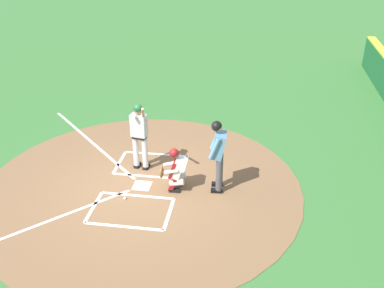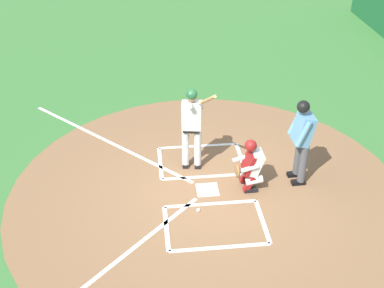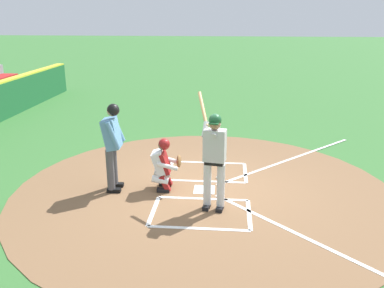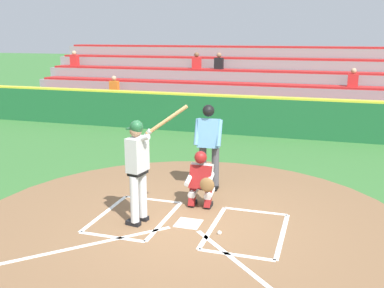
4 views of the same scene
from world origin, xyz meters
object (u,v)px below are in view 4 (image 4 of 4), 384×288
batter (138,164)px  plate_umpire (209,141)px  baseball (219,233)px  catcher (201,178)px

batter → plate_umpire: (-0.69, -2.11, -0.02)m
plate_umpire → baseball: bearing=109.9°
catcher → plate_umpire: (0.14, -1.04, 0.49)m
batter → baseball: (-1.47, 0.04, -1.06)m
catcher → plate_umpire: 1.15m
plate_umpire → batter: bearing=71.9°
batter → catcher: 1.45m
batter → plate_umpire: bearing=-108.1°
catcher → baseball: bearing=119.9°
catcher → plate_umpire: size_ratio=0.61×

